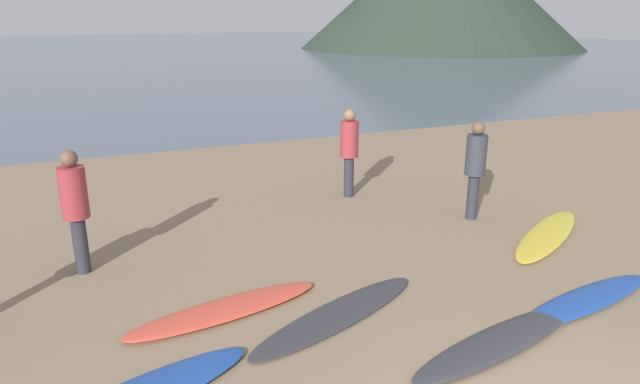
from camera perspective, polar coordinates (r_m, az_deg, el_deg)
The scene contains 10 objects.
ground_plane at distance 13.20m, azimuth -7.67°, elevation 2.20°, with size 120.00×120.00×0.20m, color #8C7559.
ocean_water at distance 64.70m, azimuth -20.95°, elevation 13.45°, with size 140.00×100.00×0.01m, color slate.
surfboard_1 at distance 6.83m, azimuth -9.61°, elevation -11.69°, with size 2.42×0.54×0.10m, color #D84C38.
surfboard_2 at distance 6.67m, azimuth 1.84°, elevation -12.34°, with size 2.63×0.54×0.06m, color #333338.
surfboard_3 at distance 6.43m, azimuth 17.73°, elevation -14.35°, with size 2.50×0.49×0.10m, color #333338.
surfboard_4 at distance 7.67m, azimuth 25.50°, elevation -9.85°, with size 2.40×0.47×0.09m, color #1E479E.
surfboard_5 at distance 9.58m, azimuth 22.14°, elevation -4.04°, with size 2.68×0.56×0.08m, color yellow.
person_0 at distance 10.63m, azimuth 3.00°, elevation 4.73°, with size 0.34×0.34×1.70m.
person_2 at distance 8.04m, azimuth -23.70°, elevation -0.95°, with size 0.35×0.35×1.71m.
person_3 at distance 9.76m, azimuth 15.56°, elevation 2.92°, with size 0.34×0.34×1.69m.
Camera 1 is at (-3.39, -2.28, 3.35)m, focal length 31.42 mm.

